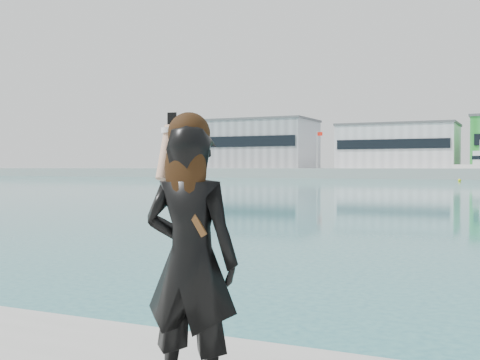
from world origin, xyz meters
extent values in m
cube|color=gray|center=(-55.00, 128.00, 7.50)|extent=(26.00, 16.00, 11.00)
cube|color=black|center=(-55.00, 119.90, 8.05)|extent=(24.70, 0.20, 2.42)
cube|color=#59595B|center=(-55.00, 128.00, 13.25)|extent=(26.52, 16.32, 0.50)
cube|color=silver|center=(-22.00, 128.00, 6.50)|extent=(24.00, 15.00, 9.00)
cube|color=black|center=(-22.00, 120.40, 6.95)|extent=(22.80, 0.20, 1.98)
cube|color=#59595B|center=(-22.00, 128.00, 11.25)|extent=(24.48, 15.30, 0.50)
cylinder|color=silver|center=(-38.00, 121.00, 6.00)|extent=(0.16, 0.16, 8.00)
cube|color=red|center=(-37.40, 121.00, 9.40)|extent=(1.20, 0.04, 0.80)
sphere|color=yellow|center=(-6.65, 96.26, 0.00)|extent=(0.50, 0.50, 0.50)
imported|color=black|center=(0.66, -0.29, 1.63)|extent=(0.64, 0.44, 1.67)
sphere|color=black|center=(0.66, -0.31, 2.41)|extent=(0.26, 0.26, 0.26)
ellipsoid|color=black|center=(0.66, -0.36, 2.20)|extent=(0.28, 0.14, 0.44)
cylinder|color=tan|center=(0.43, -0.20, 2.30)|extent=(0.09, 0.20, 0.36)
cylinder|color=white|center=(0.43, -0.16, 2.45)|extent=(0.10, 0.10, 0.03)
cube|color=black|center=(0.43, -0.12, 2.50)|extent=(0.06, 0.02, 0.12)
cube|color=#4C2D14|center=(0.69, -0.37, 1.97)|extent=(0.23, 0.03, 0.34)
camera|label=1|loc=(2.48, -3.44, 2.21)|focal=45.00mm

